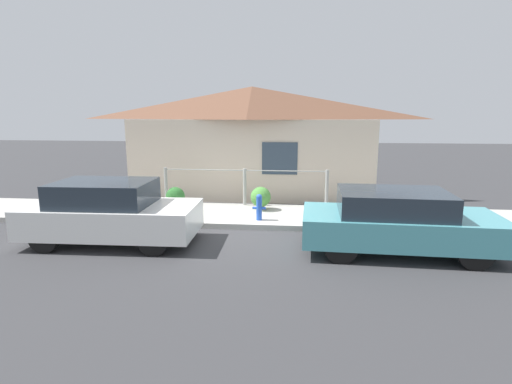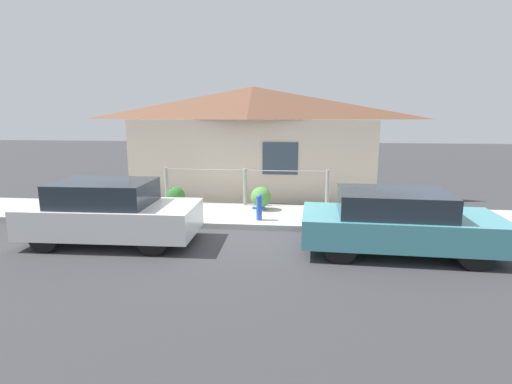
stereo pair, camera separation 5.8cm
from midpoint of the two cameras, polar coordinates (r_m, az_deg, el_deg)
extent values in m
plane|color=#38383A|center=(9.94, -3.05, -5.37)|extent=(60.00, 60.00, 0.00)
cube|color=#B2AFA8|center=(11.00, -2.10, -3.35)|extent=(24.00, 2.27, 0.14)
cube|color=beige|center=(12.60, -0.90, 4.32)|extent=(7.92, 0.12, 2.64)
cube|color=#384756|center=(12.44, 3.61, 4.81)|extent=(1.10, 0.04, 1.00)
pyramid|color=brown|center=(13.55, -0.36, 12.62)|extent=(8.32, 2.20, 1.06)
cylinder|color=#999993|center=(12.36, -12.53, 0.94)|extent=(0.10, 0.10, 1.09)
cylinder|color=#999993|center=(11.82, -1.43, 0.73)|extent=(0.10, 0.10, 1.09)
cylinder|color=#999993|center=(11.74, 10.26, 0.49)|extent=(0.10, 0.10, 1.09)
cylinder|color=#999993|center=(11.73, -1.44, 3.11)|extent=(4.80, 0.03, 0.03)
cube|color=white|center=(9.36, -19.65, -3.58)|extent=(3.75, 1.77, 0.64)
cube|color=#232D38|center=(9.30, -20.72, -0.11)|extent=(2.08, 1.53, 0.51)
cylinder|color=black|center=(9.67, -11.57, -4.16)|extent=(0.62, 0.22, 0.61)
cylinder|color=black|center=(8.37, -14.32, -6.73)|extent=(0.62, 0.22, 0.61)
cylinder|color=black|center=(10.55, -23.68, -3.61)|extent=(0.62, 0.22, 0.61)
cylinder|color=black|center=(9.36, -27.82, -5.78)|extent=(0.62, 0.22, 0.61)
cube|color=teal|center=(8.69, 19.94, -4.82)|extent=(3.97, 1.88, 0.58)
cube|color=#232D38|center=(8.54, 19.14, -1.43)|extent=(2.20, 1.61, 0.47)
cylinder|color=black|center=(9.76, 25.99, -4.83)|extent=(0.66, 0.22, 0.66)
cylinder|color=black|center=(8.41, 29.03, -7.60)|extent=(0.66, 0.22, 0.66)
cylinder|color=black|center=(9.30, 11.60, -4.65)|extent=(0.66, 0.22, 0.66)
cylinder|color=black|center=(7.87, 12.18, -7.62)|extent=(0.66, 0.22, 0.66)
cylinder|color=blue|center=(10.20, 0.61, -2.46)|extent=(0.14, 0.14, 0.57)
sphere|color=blue|center=(10.13, 0.62, -0.73)|extent=(0.15, 0.15, 0.15)
cylinder|color=blue|center=(10.20, 0.03, -2.29)|extent=(0.13, 0.07, 0.07)
cylinder|color=blue|center=(10.18, 1.20, -2.32)|extent=(0.13, 0.07, 0.07)
cylinder|color=slate|center=(11.32, 0.85, -2.15)|extent=(0.22, 0.22, 0.15)
sphere|color=#4C8E3D|center=(11.26, 0.86, -0.71)|extent=(0.57, 0.57, 0.57)
cylinder|color=#9E5638|center=(11.72, -11.20, -1.93)|extent=(0.27, 0.27, 0.15)
sphere|color=#2D6B2D|center=(11.66, -11.25, -0.61)|extent=(0.54, 0.54, 0.54)
camera|label=1|loc=(0.03, -89.83, 0.03)|focal=28.00mm
camera|label=2|loc=(0.03, 90.17, -0.03)|focal=28.00mm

